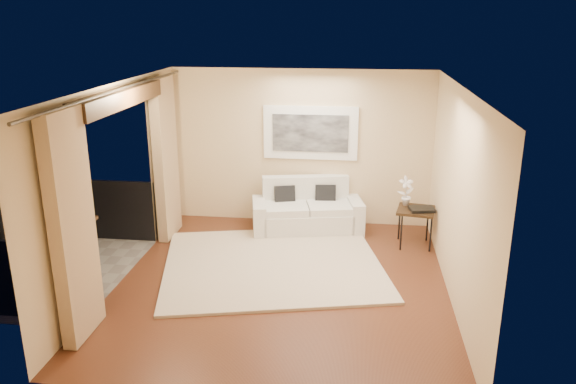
% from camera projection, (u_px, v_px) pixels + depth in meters
% --- Properties ---
extents(floor, '(5.00, 5.00, 0.00)m').
position_uv_depth(floor, '(282.00, 283.00, 7.78)').
color(floor, '#592D1A').
rests_on(floor, ground).
extents(room_shell, '(5.00, 6.40, 5.00)m').
position_uv_depth(room_shell, '(119.00, 98.00, 7.27)').
color(room_shell, white).
rests_on(room_shell, ground).
extents(balcony, '(1.81, 2.60, 1.17)m').
position_uv_depth(balcony, '(56.00, 259.00, 8.12)').
color(balcony, '#605B56').
rests_on(balcony, ground).
extents(curtains, '(0.16, 4.80, 2.64)m').
position_uv_depth(curtains, '(128.00, 186.00, 7.63)').
color(curtains, tan).
rests_on(curtains, ground).
extents(artwork, '(1.62, 0.07, 0.92)m').
position_uv_depth(artwork, '(310.00, 133.00, 9.60)').
color(artwork, white).
rests_on(artwork, room_shell).
extents(rug, '(3.71, 3.41, 0.04)m').
position_uv_depth(rug, '(273.00, 264.00, 8.32)').
color(rug, beige).
rests_on(rug, floor).
extents(sofa, '(1.97, 1.15, 0.89)m').
position_uv_depth(sofa, '(307.00, 212.00, 9.64)').
color(sofa, silver).
rests_on(sofa, floor).
extents(side_table, '(0.65, 0.65, 0.62)m').
position_uv_depth(side_table, '(416.00, 212.00, 8.90)').
color(side_table, '#301E10').
rests_on(side_table, floor).
extents(tray, '(0.42, 0.34, 0.05)m').
position_uv_depth(tray, '(422.00, 209.00, 8.80)').
color(tray, black).
rests_on(tray, side_table).
extents(orchid, '(0.30, 0.25, 0.48)m').
position_uv_depth(orchid, '(406.00, 191.00, 8.98)').
color(orchid, white).
rests_on(orchid, side_table).
extents(bistro_table, '(0.70, 0.70, 0.75)m').
position_uv_depth(bistro_table, '(67.00, 227.00, 8.00)').
color(bistro_table, '#301E10').
rests_on(bistro_table, balcony).
extents(balcony_chair_far, '(0.50, 0.51, 1.07)m').
position_uv_depth(balcony_chair_far, '(53.00, 232.00, 7.91)').
color(balcony_chair_far, '#301E10').
rests_on(balcony_chair_far, balcony).
extents(balcony_chair_near, '(0.49, 0.50, 1.04)m').
position_uv_depth(balcony_chair_near, '(42.00, 234.00, 7.91)').
color(balcony_chair_near, '#301E10').
rests_on(balcony_chair_near, balcony).
extents(ice_bucket, '(0.18, 0.18, 0.20)m').
position_uv_depth(ice_bucket, '(56.00, 213.00, 8.02)').
color(ice_bucket, silver).
rests_on(ice_bucket, bistro_table).
extents(candle, '(0.06, 0.06, 0.07)m').
position_uv_depth(candle, '(75.00, 216.00, 8.08)').
color(candle, '#F61533').
rests_on(candle, bistro_table).
extents(vase, '(0.04, 0.04, 0.18)m').
position_uv_depth(vase, '(56.00, 220.00, 7.79)').
color(vase, silver).
rests_on(vase, bistro_table).
extents(glass_a, '(0.06, 0.06, 0.12)m').
position_uv_depth(glass_a, '(76.00, 219.00, 7.90)').
color(glass_a, white).
rests_on(glass_a, bistro_table).
extents(glass_b, '(0.06, 0.06, 0.12)m').
position_uv_depth(glass_b, '(74.00, 218.00, 7.93)').
color(glass_b, silver).
rests_on(glass_b, bistro_table).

